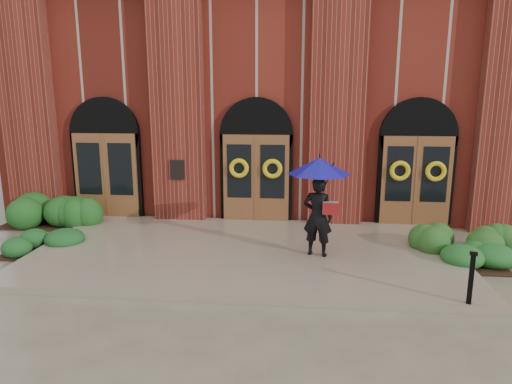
# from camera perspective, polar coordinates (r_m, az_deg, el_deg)

# --- Properties ---
(ground) EXTENTS (90.00, 90.00, 0.00)m
(ground) POSITION_cam_1_polar(r_m,az_deg,el_deg) (10.95, -1.41, -8.08)
(ground) COLOR gray
(ground) RESTS_ON ground
(landing) EXTENTS (10.00, 5.30, 0.15)m
(landing) POSITION_cam_1_polar(r_m,az_deg,el_deg) (11.06, -1.32, -7.45)
(landing) COLOR gray
(landing) RESTS_ON ground
(church_building) EXTENTS (16.20, 12.53, 7.00)m
(church_building) POSITION_cam_1_polar(r_m,az_deg,el_deg) (19.01, 1.83, 11.37)
(church_building) COLOR maroon
(church_building) RESTS_ON ground
(man_with_umbrella) EXTENTS (1.72, 1.72, 2.26)m
(man_with_umbrella) POSITION_cam_1_polar(r_m,az_deg,el_deg) (10.29, 7.84, 0.52)
(man_with_umbrella) COLOR black
(man_with_umbrella) RESTS_ON landing
(metal_post) EXTENTS (0.16, 0.16, 0.95)m
(metal_post) POSITION_cam_1_polar(r_m,az_deg,el_deg) (8.97, 25.31, -9.58)
(metal_post) COLOR black
(metal_post) RESTS_ON landing
(hedge_wall_left) EXTENTS (3.32, 1.33, 0.85)m
(hedge_wall_left) POSITION_cam_1_polar(r_m,az_deg,el_deg) (14.53, -22.55, -2.13)
(hedge_wall_left) COLOR #1C501A
(hedge_wall_left) RESTS_ON ground
(hedge_wall_right) EXTENTS (2.66, 1.07, 0.68)m
(hedge_wall_right) POSITION_cam_1_polar(r_m,az_deg,el_deg) (11.90, 24.76, -5.83)
(hedge_wall_right) COLOR #28541D
(hedge_wall_right) RESTS_ON ground
(hedge_front_left) EXTENTS (1.28, 1.09, 0.45)m
(hedge_front_left) POSITION_cam_1_polar(r_m,az_deg,el_deg) (12.36, -25.86, -5.84)
(hedge_front_left) COLOR #1A4D1E
(hedge_front_left) RESTS_ON ground
(hedge_front_right) EXTENTS (1.37, 1.18, 0.49)m
(hedge_front_right) POSITION_cam_1_polar(r_m,az_deg,el_deg) (11.45, 25.04, -7.07)
(hedge_front_right) COLOR #205821
(hedge_front_right) RESTS_ON ground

